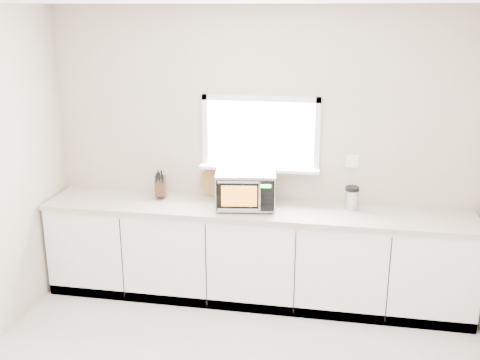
# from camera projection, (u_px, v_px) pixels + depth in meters

# --- Properties ---
(back_wall) EXTENTS (4.00, 0.17, 2.70)m
(back_wall) POSITION_uv_depth(u_px,v_px,m) (261.00, 152.00, 5.28)
(back_wall) COLOR beige
(back_wall) RESTS_ON ground
(cabinets) EXTENTS (3.92, 0.60, 0.88)m
(cabinets) POSITION_uv_depth(u_px,v_px,m) (255.00, 255.00, 5.27)
(cabinets) COLOR white
(cabinets) RESTS_ON ground
(countertop) EXTENTS (3.92, 0.64, 0.04)m
(countertop) POSITION_uv_depth(u_px,v_px,m) (255.00, 210.00, 5.12)
(countertop) COLOR #C1B49F
(countertop) RESTS_ON cabinets
(microwave) EXTENTS (0.58, 0.48, 0.34)m
(microwave) POSITION_uv_depth(u_px,v_px,m) (246.00, 188.00, 5.08)
(microwave) COLOR black
(microwave) RESTS_ON countertop
(knife_block) EXTENTS (0.13, 0.21, 0.29)m
(knife_block) POSITION_uv_depth(u_px,v_px,m) (161.00, 186.00, 5.34)
(knife_block) COLOR #432E18
(knife_block) RESTS_ON countertop
(cutting_board) EXTENTS (0.31, 0.07, 0.30)m
(cutting_board) POSITION_uv_depth(u_px,v_px,m) (216.00, 181.00, 5.38)
(cutting_board) COLOR #A56940
(cutting_board) RESTS_ON countertop
(coffee_grinder) EXTENTS (0.16, 0.16, 0.22)m
(coffee_grinder) POSITION_uv_depth(u_px,v_px,m) (352.00, 198.00, 5.04)
(coffee_grinder) COLOR #AFB2B7
(coffee_grinder) RESTS_ON countertop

